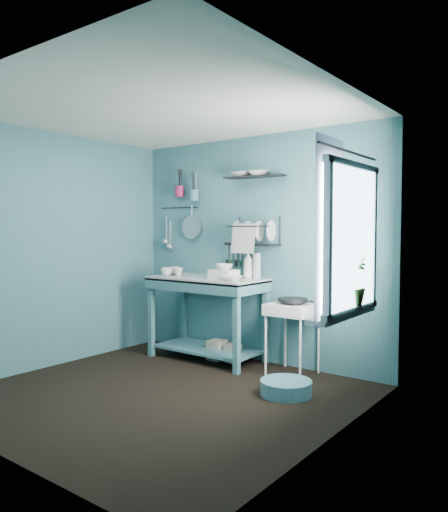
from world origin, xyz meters
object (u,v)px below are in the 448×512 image
Objects in this scene: mug_right at (174,271)px; storage_tin_large at (217,350)px; colander at (191,227)px; water_bottle at (257,266)px; floor_basin at (286,388)px; storage_tin_small at (233,353)px; work_counter at (207,318)px; hotplate_stand at (292,339)px; wash_tub at (224,274)px; utensil_cup_magenta at (180,191)px; utensil_cup_teal at (194,195)px; mug_left at (166,272)px; soap_bottle at (248,265)px; frying_pan at (293,300)px; mug_mid at (178,272)px; dish_rack at (254,231)px; potted_plant at (349,283)px.

storage_tin_large is at bearing 4.76° from mug_right.
water_bottle is at bearing -2.52° from colander.
floor_basin is (1.83, -0.53, -0.91)m from mug_right.
water_bottle is 1.01m from storage_tin_small.
work_counter reaches higher than hotplate_stand.
utensil_cup_magenta reaches higher than wash_tub.
colander is (-0.07, 0.03, -0.38)m from utensil_cup_teal.
mug_left is 0.27× the size of floor_basin.
mug_left is at bearing -82.87° from mug_right.
frying_pan is at bearing -11.96° from soap_bottle.
water_bottle is at bearing 17.28° from mug_mid.
frying_pan is (1.56, 0.07, -0.22)m from mug_right.
water_bottle reaches higher than mug_right.
storage_tin_small is at bearing -13.56° from colander.
storage_tin_large is at bearing -166.58° from dish_rack.
wash_tub is at bearing -1.53° from mug_right.
colander is at bearing 158.24° from wash_tub.
frying_pan is at bearing -3.41° from work_counter.
mug_mid is at bearing -50.56° from utensil_cup_magenta.
work_counter is 1.48m from utensil_cup_teal.
soap_bottle is 1.35m from utensil_cup_magenta.
frying_pan is 1.50× the size of storage_tin_small.
storage_tin_large is (0.56, -0.21, -1.38)m from colander.
mug_mid is at bearing -162.72° from water_bottle.
soap_bottle is (0.90, 0.36, 0.10)m from mug_left.
potted_plant is at bearing -13.76° from mug_mid.
utensil_cup_magenta is at bearing 129.44° from mug_mid.
mug_mid is at bearing -176.21° from hotplate_stand.
mug_mid is at bearing -26.57° from mug_right.
potted_plant is at bearing -20.30° from utensil_cup_teal.
floor_basin is at bearing -21.41° from utensil_cup_magenta.
work_counter reaches higher than storage_tin_small.
soap_bottle reaches higher than storage_tin_large.
utensil_cup_teal is 0.39m from colander.
potted_plant is (0.89, -0.70, 0.69)m from hotplate_stand.
soap_bottle is at bearing 52.31° from wash_tub.
hotplate_stand is at bearing 8.35° from mug_left.
frying_pan is at bearing 6.05° from wash_tub.
mug_mid is at bearing -175.01° from frying_pan.
utensil_cup_teal reaches higher than frying_pan.
dish_rack reaches higher than wash_tub.
work_counter is at bearing -165.07° from storage_tin_small.
wash_tub reaches higher than mug_left.
potted_plant reaches higher than wash_tub.
utensil_cup_magenta is (-0.62, 0.23, 1.47)m from work_counter.
utensil_cup_teal is (-1.44, 0.17, 1.12)m from frying_pan.
frying_pan is 1.00m from storage_tin_small.
water_bottle is at bearing -0.82° from utensil_cup_teal.
soap_bottle is at bearing 163.94° from dish_rack.
wash_tub is 1.27× the size of storage_tin_large.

